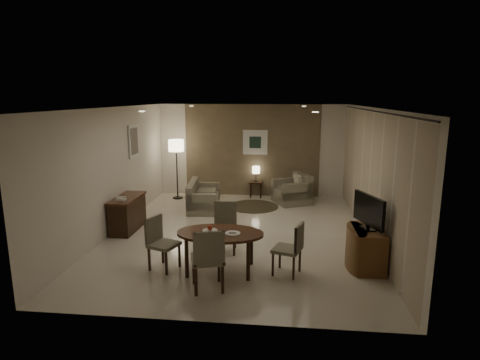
# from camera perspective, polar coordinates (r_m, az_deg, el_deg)

# --- Properties ---
(room_shell) EXTENTS (5.50, 7.00, 2.70)m
(room_shell) POSITION_cam_1_polar(r_m,az_deg,el_deg) (8.82, 0.14, 1.54)
(room_shell) COLOR beige
(room_shell) RESTS_ON ground
(taupe_accent) EXTENTS (3.96, 0.03, 2.70)m
(taupe_accent) POSITION_cam_1_polar(r_m,az_deg,el_deg) (11.86, 1.69, 4.20)
(taupe_accent) COLOR #756449
(taupe_accent) RESTS_ON wall_back
(curtain_wall) EXTENTS (0.08, 6.70, 2.58)m
(curtain_wall) POSITION_cam_1_polar(r_m,az_deg,el_deg) (8.57, 17.96, 0.45)
(curtain_wall) COLOR beige
(curtain_wall) RESTS_ON wall_right
(curtain_rod) EXTENTS (0.03, 6.80, 0.03)m
(curtain_rod) POSITION_cam_1_polar(r_m,az_deg,el_deg) (8.42, 18.54, 9.28)
(curtain_rod) COLOR black
(curtain_rod) RESTS_ON wall_right
(art_back_frame) EXTENTS (0.72, 0.03, 0.72)m
(art_back_frame) POSITION_cam_1_polar(r_m,az_deg,el_deg) (11.79, 2.18, 5.38)
(art_back_frame) COLOR silver
(art_back_frame) RESTS_ON wall_back
(art_back_canvas) EXTENTS (0.34, 0.01, 0.34)m
(art_back_canvas) POSITION_cam_1_polar(r_m,az_deg,el_deg) (11.78, 2.17, 5.37)
(art_back_canvas) COLOR #1A2F23
(art_back_canvas) RESTS_ON wall_back
(art_left_frame) EXTENTS (0.03, 0.60, 0.80)m
(art_left_frame) POSITION_cam_1_polar(r_m,az_deg,el_deg) (10.16, -14.88, 5.36)
(art_left_frame) COLOR silver
(art_left_frame) RESTS_ON wall_left
(art_left_canvas) EXTENTS (0.01, 0.46, 0.64)m
(art_left_canvas) POSITION_cam_1_polar(r_m,az_deg,el_deg) (10.15, -14.80, 5.36)
(art_left_canvas) COLOR gray
(art_left_canvas) RESTS_ON wall_left
(downlight_nl) EXTENTS (0.10, 0.10, 0.01)m
(downlight_nl) POSITION_cam_1_polar(r_m,az_deg,el_deg) (6.83, -13.77, 9.46)
(downlight_nl) COLOR white
(downlight_nl) RESTS_ON ceiling
(downlight_nr) EXTENTS (0.10, 0.10, 0.01)m
(downlight_nr) POSITION_cam_1_polar(r_m,az_deg,el_deg) (6.45, 10.68, 9.47)
(downlight_nr) COLOR white
(downlight_nr) RESTS_ON ceiling
(downlight_fl) EXTENTS (0.10, 0.10, 0.01)m
(downlight_fl) POSITION_cam_1_polar(r_m,az_deg,el_deg) (10.29, -6.93, 10.41)
(downlight_fl) COLOR white
(downlight_fl) RESTS_ON ceiling
(downlight_fr) EXTENTS (0.10, 0.10, 0.01)m
(downlight_fr) POSITION_cam_1_polar(r_m,az_deg,el_deg) (10.04, 9.10, 10.32)
(downlight_fr) COLOR white
(downlight_fr) RESTS_ON ceiling
(console_desk) EXTENTS (0.48, 1.20, 0.75)m
(console_desk) POSITION_cam_1_polar(r_m,az_deg,el_deg) (9.26, -15.69, -4.61)
(console_desk) COLOR #4E2B19
(console_desk) RESTS_ON floor
(telephone) EXTENTS (0.20, 0.14, 0.09)m
(telephone) POSITION_cam_1_polar(r_m,az_deg,el_deg) (8.88, -16.55, -2.52)
(telephone) COLOR white
(telephone) RESTS_ON console_desk
(tv_cabinet) EXTENTS (0.48, 0.90, 0.70)m
(tv_cabinet) POSITION_cam_1_polar(r_m,az_deg,el_deg) (7.36, 17.67, -9.25)
(tv_cabinet) COLOR brown
(tv_cabinet) RESTS_ON floor
(flat_tv) EXTENTS (0.36, 0.85, 0.60)m
(flat_tv) POSITION_cam_1_polar(r_m,az_deg,el_deg) (7.15, 17.85, -4.23)
(flat_tv) COLOR black
(flat_tv) RESTS_ON tv_cabinet
(dining_table) EXTENTS (1.47, 0.92, 0.69)m
(dining_table) POSITION_cam_1_polar(r_m,az_deg,el_deg) (6.91, -2.82, -10.14)
(dining_table) COLOR #4E2B19
(dining_table) RESTS_ON floor
(chair_near) EXTENTS (0.61, 0.61, 1.00)m
(chair_near) POSITION_cam_1_polar(r_m,az_deg,el_deg) (6.26, -4.63, -11.02)
(chair_near) COLOR gray
(chair_near) RESTS_ON floor
(chair_far) EXTENTS (0.49, 0.49, 0.94)m
(chair_far) POSITION_cam_1_polar(r_m,az_deg,el_deg) (7.67, -2.20, -6.85)
(chair_far) COLOR gray
(chair_far) RESTS_ON floor
(chair_left) EXTENTS (0.57, 0.57, 0.91)m
(chair_left) POSITION_cam_1_polar(r_m,az_deg,el_deg) (7.05, -10.76, -8.92)
(chair_left) COLOR gray
(chair_left) RESTS_ON floor
(chair_right) EXTENTS (0.54, 0.54, 0.89)m
(chair_right) POSITION_cam_1_polar(r_m,az_deg,el_deg) (6.80, 6.68, -9.67)
(chair_right) COLOR gray
(chair_right) RESTS_ON floor
(plate_a) EXTENTS (0.26, 0.26, 0.02)m
(plate_a) POSITION_cam_1_polar(r_m,az_deg,el_deg) (6.86, -4.28, -7.18)
(plate_a) COLOR white
(plate_a) RESTS_ON dining_table
(plate_b) EXTENTS (0.26, 0.26, 0.02)m
(plate_b) POSITION_cam_1_polar(r_m,az_deg,el_deg) (6.71, -1.05, -7.60)
(plate_b) COLOR white
(plate_b) RESTS_ON dining_table
(fruit_apple) EXTENTS (0.09, 0.09, 0.09)m
(fruit_apple) POSITION_cam_1_polar(r_m,az_deg,el_deg) (6.85, -4.29, -6.76)
(fruit_apple) COLOR #A82D13
(fruit_apple) RESTS_ON plate_a
(napkin) EXTENTS (0.12, 0.08, 0.03)m
(napkin) POSITION_cam_1_polar(r_m,az_deg,el_deg) (6.70, -1.05, -7.41)
(napkin) COLOR white
(napkin) RESTS_ON plate_b
(round_rug) EXTENTS (1.36, 1.36, 0.01)m
(round_rug) POSITION_cam_1_polar(r_m,az_deg,el_deg) (10.87, 1.89, -3.75)
(round_rug) COLOR #403524
(round_rug) RESTS_ON floor
(sofa) EXTENTS (1.60, 0.92, 0.72)m
(sofa) POSITION_cam_1_polar(r_m,az_deg,el_deg) (10.63, -5.15, -2.18)
(sofa) COLOR gray
(sofa) RESTS_ON floor
(armchair) EXTENTS (1.16, 1.19, 0.81)m
(armchair) POSITION_cam_1_polar(r_m,az_deg,el_deg) (11.21, 7.34, -1.25)
(armchair) COLOR gray
(armchair) RESTS_ON floor
(side_table) EXTENTS (0.37, 0.37, 0.47)m
(side_table) POSITION_cam_1_polar(r_m,az_deg,el_deg) (11.82, 2.27, -1.33)
(side_table) COLOR black
(side_table) RESTS_ON floor
(table_lamp) EXTENTS (0.22, 0.22, 0.50)m
(table_lamp) POSITION_cam_1_polar(r_m,az_deg,el_deg) (11.72, 2.29, 0.97)
(table_lamp) COLOR #FFEAC1
(table_lamp) RESTS_ON side_table
(floor_lamp) EXTENTS (0.43, 0.43, 1.71)m
(floor_lamp) POSITION_cam_1_polar(r_m,az_deg,el_deg) (11.69, -8.97, 1.51)
(floor_lamp) COLOR #FFE5B7
(floor_lamp) RESTS_ON floor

